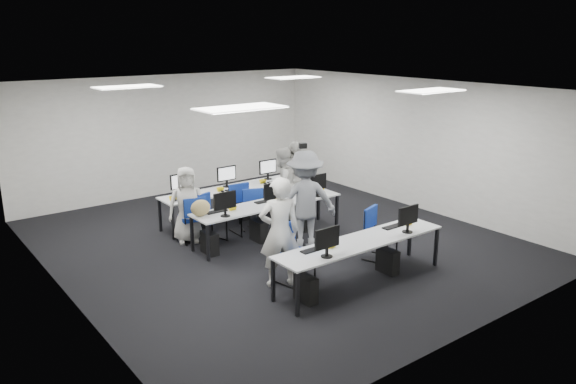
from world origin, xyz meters
TOP-DOWN VIEW (x-y plane):
  - room at (0.00, 0.00)m, footprint 9.00×9.02m
  - ceiling_panels at (0.00, 0.00)m, footprint 5.20×4.60m
  - desk_front at (0.00, -2.40)m, footprint 3.20×0.70m
  - desk_mid at (0.00, 0.20)m, footprint 3.20×0.70m
  - desk_back at (0.00, 1.60)m, footprint 3.20×0.70m
  - equipment_front at (-0.19, -2.42)m, footprint 2.51×0.41m
  - equipment_mid at (-0.19, 0.18)m, footprint 2.91×0.41m
  - equipment_back at (0.19, 1.62)m, footprint 2.91×0.41m
  - chair_0 at (-0.86, -1.75)m, footprint 0.57×0.60m
  - chair_1 at (0.97, -1.89)m, footprint 0.61×0.63m
  - chair_2 at (-1.02, 0.75)m, footprint 0.59×0.62m
  - chair_3 at (-0.18, 0.81)m, footprint 0.51×0.55m
  - chair_4 at (1.15, 0.80)m, footprint 0.59×0.62m
  - chair_5 at (-1.27, 0.99)m, footprint 0.54×0.57m
  - chair_6 at (0.07, 0.93)m, footprint 0.59×0.61m
  - chair_7 at (1.28, 1.04)m, footprint 0.61×0.64m
  - handbag at (-1.45, 0.31)m, footprint 0.39×0.26m
  - student_0 at (-1.11, -1.67)m, footprint 0.78×0.66m
  - student_1 at (0.88, 0.95)m, footprint 0.88×0.74m
  - student_2 at (-1.36, 1.03)m, footprint 0.86×0.71m
  - student_3 at (1.17, 0.89)m, footprint 1.08×0.62m
  - photographer at (0.24, -0.65)m, footprint 1.41×1.14m
  - dslr_camera at (0.31, -0.48)m, footprint 0.20×0.22m

SIDE VIEW (x-z plane):
  - chair_6 at x=0.07m, z-range -0.17..0.74m
  - chair_5 at x=-1.27m, z-range -0.17..0.76m
  - chair_2 at x=-1.02m, z-range -0.17..0.77m
  - chair_1 at x=0.97m, z-range -0.18..0.78m
  - chair_7 at x=1.28m, z-range -0.18..0.78m
  - chair_4 at x=1.15m, z-range -0.18..0.80m
  - chair_0 at x=-0.86m, z-range -0.18..0.80m
  - chair_3 at x=-0.18m, z-range -0.18..0.81m
  - equipment_mid at x=-0.19m, z-range -0.24..0.95m
  - equipment_back at x=0.19m, z-range -0.24..0.95m
  - equipment_front at x=-0.19m, z-range -0.24..0.95m
  - desk_front at x=0.00m, z-range 0.32..1.05m
  - desk_mid at x=0.00m, z-range 0.32..1.05m
  - desk_back at x=0.00m, z-range 0.32..1.05m
  - student_2 at x=-1.36m, z-range 0.00..1.51m
  - student_1 at x=0.88m, z-range 0.00..1.63m
  - student_3 at x=1.17m, z-range 0.00..1.73m
  - handbag at x=-1.45m, z-range 0.73..1.04m
  - student_0 at x=-1.11m, z-range 0.00..1.82m
  - photographer at x=0.24m, z-range 0.00..1.90m
  - room at x=0.00m, z-range 0.00..3.00m
  - dslr_camera at x=0.31m, z-range 1.91..2.01m
  - ceiling_panels at x=0.00m, z-range 2.98..2.99m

